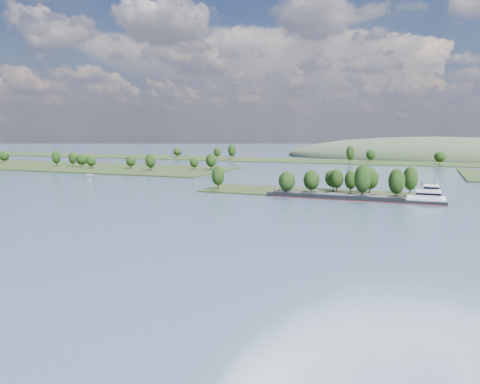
% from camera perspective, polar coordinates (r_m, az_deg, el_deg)
% --- Properties ---
extents(ground, '(1800.00, 1800.00, 0.00)m').
position_cam_1_polar(ground, '(157.14, 3.72, -2.87)').
color(ground, '#3B4D66').
rests_on(ground, ground).
extents(tree_island, '(100.00, 31.20, 15.23)m').
position_cam_1_polar(tree_island, '(211.38, 10.43, 0.78)').
color(tree_island, '#213115').
rests_on(tree_island, ground).
extents(left_bank, '(300.00, 80.00, 15.29)m').
position_cam_1_polar(left_bank, '(398.56, -22.31, 3.02)').
color(left_bank, '#213115').
rests_on(left_bank, ground).
extents(back_shoreline, '(900.00, 60.00, 16.36)m').
position_cam_1_polar(back_shoreline, '(429.81, 16.02, 3.55)').
color(back_shoreline, '#213115').
rests_on(back_shoreline, ground).
extents(hill_west, '(320.00, 160.00, 44.00)m').
position_cam_1_polar(hill_west, '(528.25, 22.84, 3.86)').
color(hill_west, '#374731').
rests_on(hill_west, ground).
extents(cargo_barge, '(72.43, 9.99, 9.78)m').
position_cam_1_polar(cargo_barge, '(198.03, 15.08, -0.60)').
color(cargo_barge, black).
rests_on(cargo_barge, ground).
extents(motorboat, '(5.83, 3.17, 2.13)m').
position_cam_1_polar(motorboat, '(299.92, -17.86, 1.95)').
color(motorboat, silver).
rests_on(motorboat, ground).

